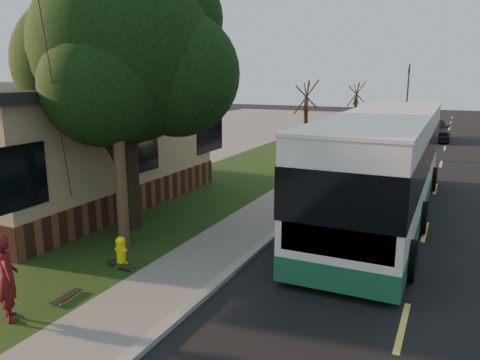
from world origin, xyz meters
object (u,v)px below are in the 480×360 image
(bare_tree_near, at_px, (306,118))
(dumpster, at_px, (124,175))
(utility_pole, at_px, (115,75))
(skateboard_main, at_px, (66,296))
(traffic_signal, at_px, (407,92))
(skateboarder, at_px, (7,278))
(bare_tree_far, at_px, (356,108))
(leafy_tree, at_px, (127,56))
(transit_bus, at_px, (384,163))
(distant_car, at_px, (433,129))
(fire_hydrant, at_px, (121,251))
(skateboard_spare, at_px, (121,265))

(bare_tree_near, bearing_deg, dumpster, -108.52)
(utility_pole, relative_size, skateboard_main, 11.73)
(traffic_signal, bearing_deg, utility_pole, -96.58)
(bare_tree_near, xyz_separation_m, skateboarder, (0.65, -20.97, -1.23))
(skateboarder, bearing_deg, skateboard_main, -80.44)
(bare_tree_near, xyz_separation_m, bare_tree_far, (0.50, 12.00, -0.15))
(leafy_tree, height_order, bare_tree_near, leafy_tree)
(bare_tree_near, bearing_deg, traffic_signal, 75.96)
(transit_bus, relative_size, distant_car, 2.61)
(leafy_tree, height_order, skateboarder, leafy_tree)
(skateboard_main, bearing_deg, traffic_signal, 85.22)
(bare_tree_far, height_order, dumpster, bare_tree_far)
(bare_tree_far, relative_size, skateboard_main, 5.21)
(utility_pole, distance_m, bare_tree_far, 29.13)
(leafy_tree, relative_size, distant_car, 1.58)
(bare_tree_near, xyz_separation_m, skateboard_main, (1.00, -19.91, -2.03))
(utility_pole, height_order, skateboarder, utility_pole)
(traffic_signal, bearing_deg, skateboarder, -95.18)
(leafy_tree, relative_size, skateboard_main, 10.08)
(traffic_signal, height_order, transit_bus, traffic_signal)
(bare_tree_far, relative_size, dumpster, 2.62)
(utility_pole, xyz_separation_m, dumpster, (-4.14, 5.23, -3.95))
(leafy_tree, distance_m, distant_car, 26.51)
(bare_tree_far, relative_size, traffic_signal, 0.73)
(bare_tree_far, bearing_deg, transit_bus, -76.51)
(leafy_tree, relative_size, bare_tree_far, 1.94)
(leafy_tree, relative_size, transit_bus, 0.61)
(transit_bus, bearing_deg, fire_hydrant, -126.73)
(skateboard_spare, bearing_deg, utility_pole, 125.09)
(fire_hydrant, bearing_deg, dumpster, 127.91)
(fire_hydrant, distance_m, transit_bus, 8.72)
(skateboard_main, bearing_deg, skateboarder, -108.32)
(fire_hydrant, height_order, utility_pole, utility_pole)
(fire_hydrant, relative_size, skateboarder, 0.44)
(traffic_signal, xyz_separation_m, skateboard_main, (-3.00, -35.91, -3.04))
(bare_tree_near, relative_size, skateboarder, 2.54)
(fire_hydrant, bearing_deg, skateboard_main, -87.01)
(bare_tree_near, bearing_deg, bare_tree_far, 87.61)
(bare_tree_far, distance_m, traffic_signal, 5.44)
(bare_tree_near, distance_m, skateboarder, 21.02)
(skateboarder, relative_size, skateboard_main, 2.19)
(skateboard_main, height_order, skateboard_spare, skateboard_spare)
(skateboard_main, bearing_deg, leafy_tree, 110.12)
(fire_hydrant, distance_m, traffic_signal, 34.25)
(utility_pole, height_order, skateboard_spare, utility_pole)
(bare_tree_near, relative_size, transit_bus, 0.34)
(bare_tree_near, height_order, dumpster, bare_tree_near)
(leafy_tree, distance_m, skateboard_spare, 5.98)
(utility_pole, relative_size, traffic_signal, 1.65)
(bare_tree_near, xyz_separation_m, dumpster, (-3.94, -11.78, -1.47))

